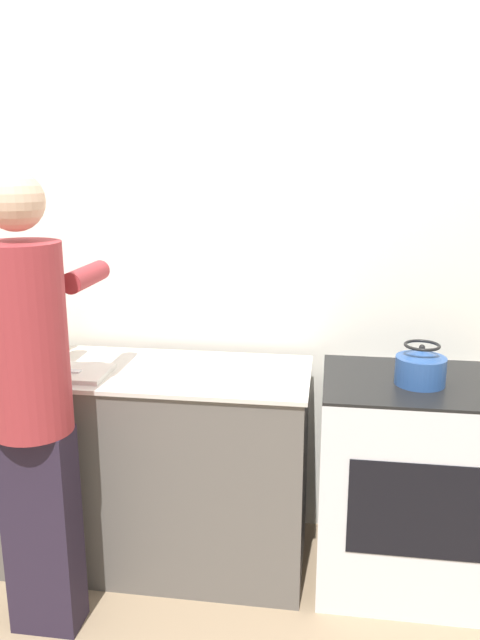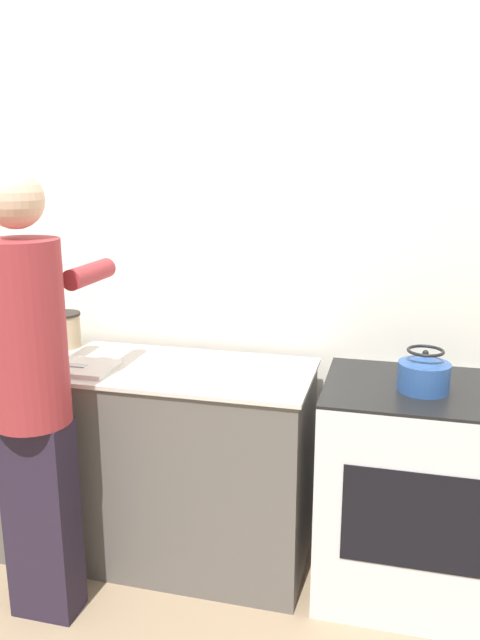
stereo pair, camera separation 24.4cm
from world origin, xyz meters
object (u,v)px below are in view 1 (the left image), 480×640
(person, at_px, (32,393))
(cutting_board, at_px, (67,372))
(knife, at_px, (56,370))
(oven, at_px, (406,481))
(kettle, at_px, (421,367))
(canister_jar, at_px, (49,335))

(person, bearing_deg, cutting_board, 93.97)
(cutting_board, distance_m, knife, 0.04)
(oven, relative_size, kettle, 4.55)
(oven, xyz_separation_m, kettle, (0.02, -0.04, 0.52))
(cutting_board, xyz_separation_m, kettle, (1.43, 0.10, 0.06))
(kettle, bearing_deg, oven, 115.05)
(cutting_board, relative_size, kettle, 1.74)
(knife, height_order, canister_jar, canister_jar)
(oven, bearing_deg, cutting_board, -174.46)
(canister_jar, bearing_deg, kettle, -6.47)
(oven, relative_size, canister_jar, 5.44)
(oven, bearing_deg, kettle, -64.95)
(person, xyz_separation_m, cutting_board, (-0.02, 0.35, -0.05))
(oven, height_order, canister_jar, canister_jar)
(cutting_board, bearing_deg, person, -86.03)
(canister_jar, bearing_deg, person, -70.15)
(person, bearing_deg, kettle, 17.86)
(oven, distance_m, person, 1.55)
(person, distance_m, cutting_board, 0.36)
(person, height_order, cutting_board, person)
(oven, xyz_separation_m, person, (-1.38, -0.49, 0.51))
(cutting_board, xyz_separation_m, canister_jar, (-0.21, 0.28, 0.07))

